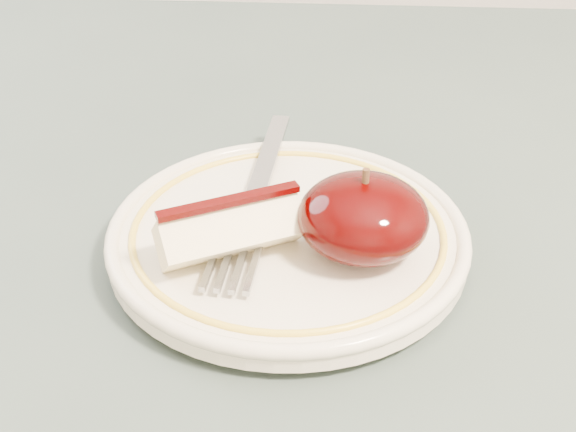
# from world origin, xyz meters

# --- Properties ---
(table) EXTENTS (0.90, 0.90, 0.75)m
(table) POSITION_xyz_m (0.00, 0.00, 0.66)
(table) COLOR brown
(table) RESTS_ON ground
(plate) EXTENTS (0.21, 0.21, 0.02)m
(plate) POSITION_xyz_m (0.06, -0.00, 0.76)
(plate) COLOR beige
(plate) RESTS_ON table
(apple_half) EXTENTS (0.07, 0.07, 0.05)m
(apple_half) POSITION_xyz_m (0.10, -0.02, 0.79)
(apple_half) COLOR black
(apple_half) RESTS_ON plate
(apple_wedge) EXTENTS (0.09, 0.07, 0.04)m
(apple_wedge) POSITION_xyz_m (0.03, -0.03, 0.79)
(apple_wedge) COLOR beige
(apple_wedge) RESTS_ON plate
(fork) EXTENTS (0.03, 0.20, 0.00)m
(fork) POSITION_xyz_m (0.03, 0.02, 0.77)
(fork) COLOR gray
(fork) RESTS_ON plate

